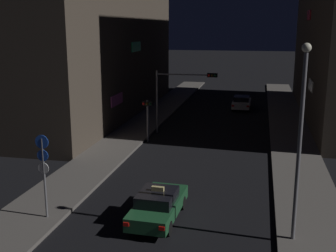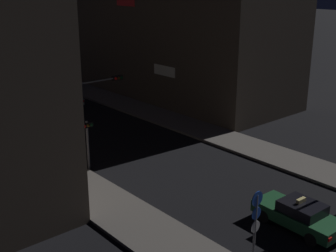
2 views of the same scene
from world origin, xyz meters
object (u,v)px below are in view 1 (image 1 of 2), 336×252
(traffic_light_overhead, at_px, (181,88))
(street_lamp_near_block, at_px, (300,131))
(taxi, at_px, (158,205))
(far_car, at_px, (242,102))
(sign_pole_left, at_px, (44,168))
(traffic_light_left_kerb, at_px, (148,112))

(traffic_light_overhead, height_order, street_lamp_near_block, street_lamp_near_block)
(taxi, relative_size, far_car, 1.01)
(far_car, relative_size, sign_pole_left, 1.17)
(taxi, bearing_deg, traffic_light_overhead, 97.10)
(far_car, xyz_separation_m, sign_pole_left, (-7.30, -28.79, 1.77))
(sign_pole_left, bearing_deg, street_lamp_near_block, 1.46)
(sign_pole_left, xyz_separation_m, street_lamp_near_block, (10.71, 0.27, 2.17))
(traffic_light_left_kerb, xyz_separation_m, street_lamp_near_block, (9.73, -13.72, 2.34))
(traffic_light_left_kerb, height_order, sign_pole_left, sign_pole_left)
(taxi, distance_m, traffic_light_left_kerb, 13.54)
(traffic_light_overhead, relative_size, sign_pole_left, 1.33)
(street_lamp_near_block, bearing_deg, far_car, 96.81)
(taxi, height_order, far_car, taxi)
(taxi, bearing_deg, traffic_light_left_kerb, 106.95)
(traffic_light_left_kerb, bearing_deg, far_car, 66.86)
(traffic_light_left_kerb, height_order, street_lamp_near_block, street_lamp_near_block)
(far_car, bearing_deg, street_lamp_near_block, -83.19)
(traffic_light_overhead, distance_m, traffic_light_left_kerb, 3.84)
(far_car, distance_m, sign_pole_left, 29.75)
(taxi, distance_m, traffic_light_overhead, 16.26)
(sign_pole_left, bearing_deg, traffic_light_overhead, 80.25)
(traffic_light_overhead, xyz_separation_m, sign_pole_left, (-2.92, -16.99, -1.24))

